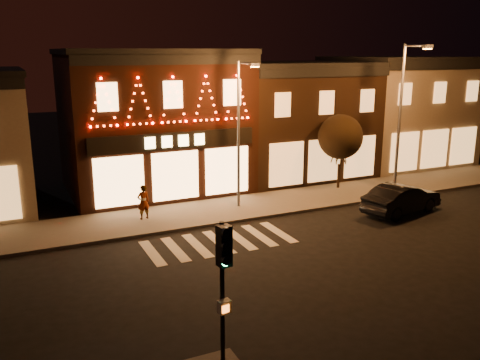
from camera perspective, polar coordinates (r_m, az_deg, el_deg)
ground at (r=19.33m, az=2.26°, el=-10.81°), size 120.00×120.00×0.00m
sidewalk_far at (r=26.86m, az=-1.75°, el=-3.35°), size 44.00×4.00×0.15m
building_pulp at (r=30.87m, az=-9.67°, el=6.53°), size 10.20×8.34×8.30m
building_right_a at (r=34.66m, az=5.76°, el=6.81°), size 9.20×8.28×7.50m
building_right_b at (r=39.96m, az=17.04°, el=7.45°), size 9.20×8.28×7.80m
traffic_signal_near at (r=11.98m, az=-1.85°, el=-10.56°), size 0.33×0.44×4.24m
streetlamp_mid at (r=26.13m, az=0.08°, el=6.29°), size 0.50×1.73×7.54m
streetlamp_right at (r=30.21m, az=17.79°, el=7.66°), size 0.53×1.92×8.41m
tree_right at (r=30.88m, az=11.15°, el=4.75°), size 2.65×2.65×4.43m
dark_sedan at (r=27.68m, az=17.61°, el=-2.00°), size 4.90×2.55×1.54m
pedestrian at (r=25.40m, az=-10.74°, el=-2.44°), size 0.70×0.53×1.72m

